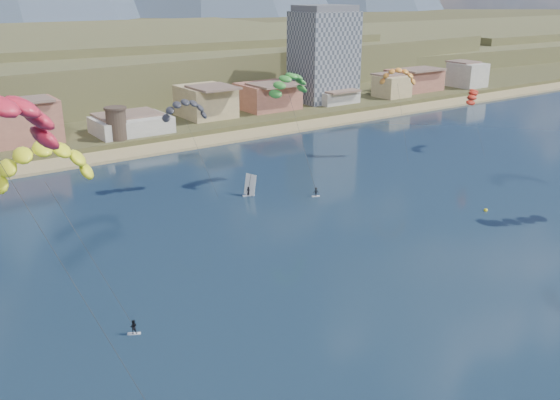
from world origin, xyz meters
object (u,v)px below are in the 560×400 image
watchtower (116,123)px  buoy (486,210)px  apartment_tower (324,54)px  kitesurfer_yellow (42,157)px  windsurfer (249,189)px  kitesurfer_green (289,82)px

watchtower → buoy: watchtower is taller
apartment_tower → watchtower: bearing=-170.1°
apartment_tower → kitesurfer_yellow: size_ratio=1.29×
buoy → apartment_tower: bearing=68.0°
kitesurfer_yellow → windsurfer: 55.53m
kitesurfer_yellow → buoy: kitesurfer_yellow is taller
windsurfer → kitesurfer_green: bearing=9.9°
kitesurfer_green → buoy: (20.80, -35.10, -21.64)m
apartment_tower → buoy: 109.44m
kitesurfer_yellow → buoy: bearing=-5.3°
apartment_tower → kitesurfer_yellow: apartment_tower is taller
watchtower → windsurfer: watchtower is taller
apartment_tower → watchtower: (-80.00, -14.00, -11.45)m
kitesurfer_green → windsurfer: bearing=-170.1°
buoy → watchtower: bearing=114.7°
watchtower → windsurfer: (7.53, -53.01, -4.98)m
apartment_tower → kitesurfer_green: (-61.23, -65.05, 3.94)m
apartment_tower → watchtower: 82.02m
watchtower → kitesurfer_green: kitesurfer_green is taller
kitesurfer_yellow → windsurfer: kitesurfer_yellow is taller
kitesurfer_yellow → buoy: 80.08m
watchtower → windsurfer: bearing=-81.9°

